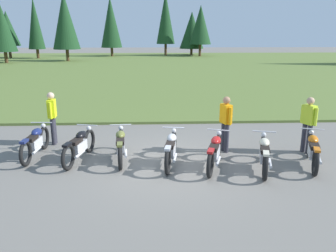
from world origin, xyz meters
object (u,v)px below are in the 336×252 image
motorcycle_navy (35,142)px  motorcycle_red (215,151)px  motorcycle_black (80,145)px  rider_in_hivis_vest (52,115)px  motorcycle_olive (121,145)px  rider_near_row_end (308,122)px  motorcycle_cream (264,153)px  motorcycle_orange (313,150)px  motorcycle_silver (171,148)px  rider_with_back_turned (226,121)px

motorcycle_navy → motorcycle_red: bearing=-11.2°
motorcycle_black → rider_in_hivis_vest: size_ratio=1.24×
motorcycle_navy → motorcycle_olive: bearing=-8.3°
motorcycle_black → motorcycle_red: size_ratio=1.02×
motorcycle_navy → motorcycle_black: size_ratio=1.01×
rider_in_hivis_vest → rider_near_row_end: same height
motorcycle_black → motorcycle_cream: (4.91, -0.87, 0.00)m
motorcycle_orange → rider_near_row_end: size_ratio=1.21×
motorcycle_olive → motorcycle_red: (2.53, -0.63, 0.00)m
motorcycle_olive → motorcycle_silver: same height
motorcycle_silver → rider_with_back_turned: size_ratio=1.25×
motorcycle_orange → rider_with_back_turned: rider_with_back_turned is taller
motorcycle_navy → motorcycle_olive: size_ratio=1.00×
motorcycle_red → rider_near_row_end: (2.90, 1.00, 0.51)m
motorcycle_navy → motorcycle_cream: size_ratio=1.02×
motorcycle_olive → rider_with_back_turned: rider_with_back_turned is taller
motorcycle_black → motorcycle_cream: size_ratio=1.01×
motorcycle_cream → motorcycle_orange: (1.38, 0.20, 0.00)m
rider_in_hivis_vest → motorcycle_black: bearing=-53.3°
motorcycle_olive → motorcycle_orange: 5.19m
motorcycle_olive → motorcycle_orange: bearing=-7.2°
rider_in_hivis_vest → rider_with_back_turned: (5.30, -0.95, 0.00)m
motorcycle_silver → motorcycle_orange: same height
motorcycle_red → motorcycle_black: bearing=169.9°
motorcycle_olive → motorcycle_orange: size_ratio=1.04×
motorcycle_red → rider_with_back_turned: (0.51, 1.21, 0.51)m
rider_near_row_end → motorcycle_navy: bearing=-179.9°
motorcycle_black → rider_with_back_turned: (4.18, 0.55, 0.51)m
rider_with_back_turned → motorcycle_navy: bearing=-177.7°
motorcycle_orange → motorcycle_navy: bearing=172.5°
motorcycle_black → motorcycle_silver: bearing=-8.6°
motorcycle_olive → motorcycle_silver: bearing=-14.5°
motorcycle_silver → rider_with_back_turned: (1.65, 0.93, 0.51)m
motorcycle_red → rider_near_row_end: bearing=19.1°
motorcycle_cream → motorcycle_red: bearing=170.1°
motorcycle_black → rider_with_back_turned: bearing=7.5°
motorcycle_navy → motorcycle_silver: 3.90m
motorcycle_olive → rider_in_hivis_vest: (-2.26, 1.52, 0.51)m
motorcycle_red → motorcycle_cream: bearing=-9.9°
rider_with_back_turned → motorcycle_cream: bearing=-62.8°
motorcycle_orange → motorcycle_red: bearing=179.7°
motorcycle_olive → rider_in_hivis_vest: size_ratio=1.26×
rider_in_hivis_vest → motorcycle_silver: bearing=-27.3°
motorcycle_olive → rider_in_hivis_vest: rider_in_hivis_vest is taller
motorcycle_orange → rider_in_hivis_vest: (-7.41, 2.17, 0.51)m
motorcycle_orange → rider_near_row_end: bearing=75.1°
motorcycle_red → motorcycle_cream: same height
motorcycle_red → motorcycle_cream: 1.27m
motorcycle_silver → motorcycle_cream: bearing=-11.6°
motorcycle_cream → rider_in_hivis_vest: rider_in_hivis_vest is taller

